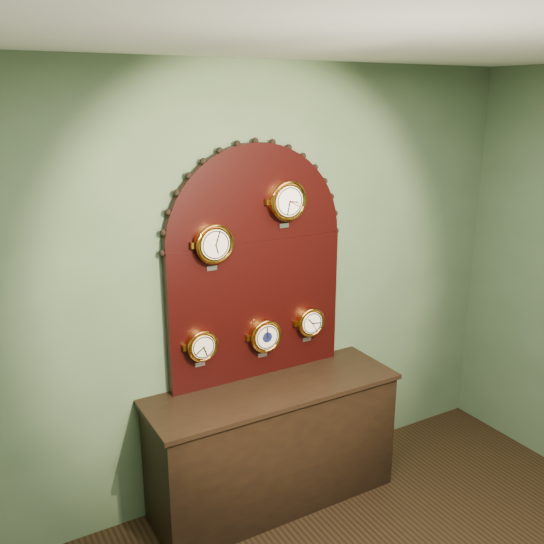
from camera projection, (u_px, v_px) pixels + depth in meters
wall_back at (253, 289)px, 3.84m from camera, size 4.00×0.00×4.00m
shop_counter at (274, 447)px, 3.89m from camera, size 1.60×0.50×0.80m
display_board at (256, 257)px, 3.73m from camera, size 1.26×0.06×1.53m
roman_clock at (214, 244)px, 3.49m from camera, size 0.24×0.08×0.29m
arabic_clock at (287, 201)px, 3.66m from camera, size 0.25×0.08×0.30m
hygrometer at (201, 345)px, 3.61m from camera, size 0.20×0.08×0.25m
barometer at (265, 336)px, 3.83m from camera, size 0.22×0.08×0.27m
tide_clock at (310, 322)px, 3.99m from camera, size 0.20×0.08×0.25m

